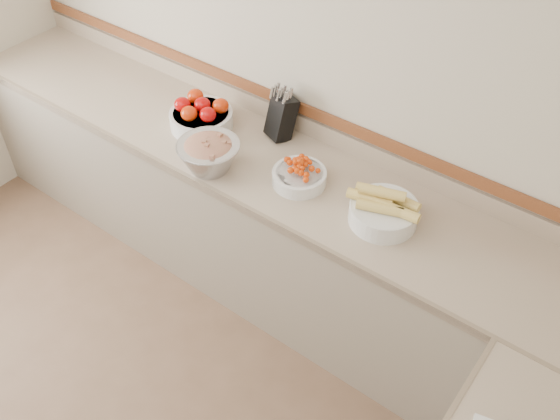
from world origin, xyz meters
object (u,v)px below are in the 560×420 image
Objects in this scene: knife_block at (281,116)px; tomato_bowl at (201,116)px; corn_bowl at (384,210)px; rhubarb_bowl at (209,154)px; cherry_tomato_bowl at (300,175)px.

knife_block reaches higher than tomato_bowl.
corn_bowl reaches higher than tomato_bowl.
knife_block is 0.79m from corn_bowl.
rhubarb_bowl is at bearing -167.96° from corn_bowl.
cherry_tomato_bowl is at bearing 22.83° from rhubarb_bowl.
knife_block is at bearing 74.35° from rhubarb_bowl.
knife_block is 0.45m from rhubarb_bowl.
corn_bowl is at bearing -2.71° from tomato_bowl.
tomato_bowl is 0.36m from rhubarb_bowl.
tomato_bowl is at bearing 177.29° from corn_bowl.
knife_block is 0.44m from tomato_bowl.
tomato_bowl is at bearing 138.46° from rhubarb_bowl.
knife_block reaches higher than cherry_tomato_bowl.
rhubarb_bowl is at bearing -105.65° from knife_block.
cherry_tomato_bowl is 0.45m from corn_bowl.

